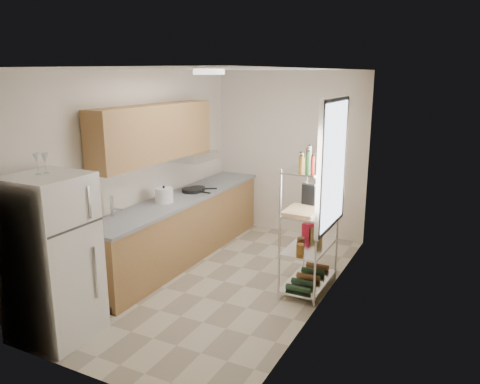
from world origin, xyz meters
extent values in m
cube|color=#C1B79C|center=(0.00, 0.00, -0.01)|extent=(2.50, 4.40, 0.01)
cube|color=white|center=(0.00, 0.00, 2.60)|extent=(2.50, 4.40, 0.01)
cube|color=beige|center=(0.00, 2.21, 1.30)|extent=(2.50, 0.01, 2.60)
cube|color=beige|center=(0.00, -2.21, 1.30)|extent=(2.50, 0.01, 2.60)
cube|color=beige|center=(-1.25, 0.00, 1.30)|extent=(0.01, 4.40, 2.60)
cube|color=beige|center=(1.25, 0.00, 1.30)|extent=(0.01, 4.40, 2.60)
cube|color=#9D7543|center=(-0.92, 0.44, 0.43)|extent=(0.60, 3.48, 0.86)
cube|color=gray|center=(-0.90, 0.44, 0.88)|extent=(0.63, 3.51, 0.04)
cube|color=#B7BABC|center=(-0.94, -0.70, 0.88)|extent=(0.52, 0.44, 0.04)
cube|color=#B7BABC|center=(-0.64, 1.80, 0.46)|extent=(0.01, 0.55, 0.72)
cube|color=#9D7543|center=(-1.05, 0.10, 1.81)|extent=(0.33, 2.20, 0.72)
cube|color=#B7BABC|center=(-1.00, 0.90, 1.39)|extent=(0.50, 0.60, 0.12)
cube|color=white|center=(1.23, 0.35, 1.55)|extent=(0.06, 1.00, 1.46)
cube|color=silver|center=(1.00, 0.30, 0.10)|extent=(0.45, 0.90, 0.02)
cube|color=silver|center=(1.00, 0.30, 0.55)|extent=(0.45, 0.90, 0.02)
cube|color=silver|center=(1.00, 0.30, 1.00)|extent=(0.45, 0.90, 0.02)
cube|color=silver|center=(1.00, 0.30, 1.50)|extent=(0.45, 0.90, 0.02)
cylinder|color=silver|center=(0.79, -0.14, 0.78)|extent=(0.02, 0.02, 1.55)
cylinder|color=silver|center=(0.79, 0.74, 0.78)|extent=(0.02, 0.02, 1.55)
cylinder|color=silver|center=(1.22, -0.14, 0.78)|extent=(0.02, 0.02, 1.55)
cylinder|color=silver|center=(1.22, 0.74, 0.78)|extent=(0.02, 0.02, 1.55)
cylinder|color=white|center=(0.00, -0.30, 2.57)|extent=(0.34, 0.34, 0.05)
cube|color=white|center=(-0.87, -1.83, 0.82)|extent=(0.68, 0.68, 1.65)
cylinder|color=white|center=(-0.95, 0.09, 1.00)|extent=(0.24, 0.24, 0.19)
cylinder|color=black|center=(-0.92, 0.72, 0.92)|extent=(0.31, 0.31, 0.05)
cylinder|color=black|center=(-0.90, 0.84, 0.92)|extent=(0.32, 0.32, 0.05)
cube|color=tan|center=(0.95, 0.14, 1.03)|extent=(0.37, 0.47, 0.03)
cube|color=black|center=(0.97, 0.46, 1.16)|extent=(0.21, 0.27, 0.29)
cube|color=#B01528|center=(0.87, 0.63, 0.64)|extent=(0.12, 0.15, 0.16)
camera|label=1|loc=(2.64, -4.77, 2.55)|focal=35.00mm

